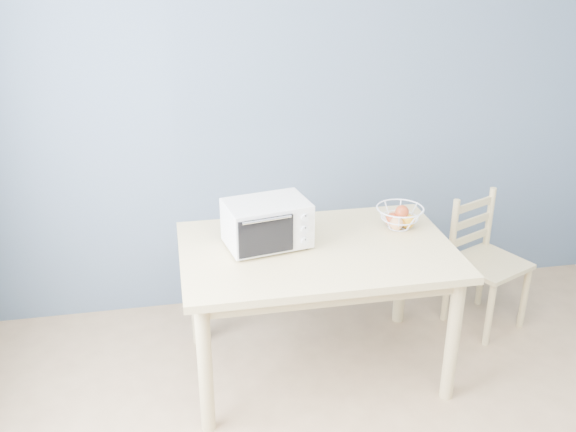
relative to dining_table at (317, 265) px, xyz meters
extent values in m
cube|color=slate|center=(0.15, 0.82, 0.65)|extent=(4.00, 0.01, 2.60)
cube|color=tan|center=(0.00, 0.00, 0.08)|extent=(1.40, 0.90, 0.04)
cylinder|color=tan|center=(-0.62, -0.37, -0.29)|extent=(0.07, 0.07, 0.71)
cylinder|color=tan|center=(0.62, -0.37, -0.29)|extent=(0.07, 0.07, 0.71)
cylinder|color=tan|center=(-0.62, 0.37, -0.29)|extent=(0.07, 0.07, 0.71)
cylinder|color=tan|center=(0.62, 0.37, -0.29)|extent=(0.07, 0.07, 0.71)
cube|color=beige|center=(-0.25, 0.07, 0.23)|extent=(0.46, 0.35, 0.23)
cube|color=black|center=(-0.30, 0.06, 0.23)|extent=(0.31, 0.28, 0.18)
cube|color=black|center=(-0.28, -0.08, 0.23)|extent=(0.28, 0.06, 0.19)
cylinder|color=silver|center=(-0.27, -0.10, 0.32)|extent=(0.25, 0.06, 0.01)
cube|color=beige|center=(-0.08, -0.04, 0.23)|extent=(0.11, 0.03, 0.21)
cylinder|color=black|center=(-0.40, -0.06, 0.11)|extent=(0.02, 0.02, 0.01)
cylinder|color=black|center=(-0.06, 0.00, 0.11)|extent=(0.02, 0.02, 0.01)
cylinder|color=black|center=(-0.44, 0.14, 0.11)|extent=(0.02, 0.02, 0.01)
cylinder|color=black|center=(-0.10, 0.21, 0.11)|extent=(0.02, 0.02, 0.01)
cylinder|color=silver|center=(-0.08, -0.05, 0.29)|extent=(0.04, 0.02, 0.04)
cylinder|color=silver|center=(-0.08, -0.05, 0.23)|extent=(0.04, 0.02, 0.04)
cylinder|color=silver|center=(-0.08, -0.05, 0.17)|extent=(0.04, 0.02, 0.04)
torus|color=silver|center=(0.49, 0.15, 0.22)|extent=(0.34, 0.34, 0.01)
torus|color=silver|center=(0.49, 0.15, 0.16)|extent=(0.27, 0.27, 0.01)
torus|color=silver|center=(0.49, 0.15, 0.11)|extent=(0.16, 0.16, 0.01)
sphere|color=red|center=(0.46, 0.16, 0.15)|extent=(0.08, 0.08, 0.08)
sphere|color=orange|center=(0.53, 0.13, 0.15)|extent=(0.08, 0.08, 0.08)
sphere|color=#E89C5A|center=(0.50, 0.20, 0.14)|extent=(0.08, 0.08, 0.08)
sphere|color=red|center=(0.50, 0.14, 0.20)|extent=(0.07, 0.07, 0.07)
sphere|color=#E89C5A|center=(0.46, 0.11, 0.15)|extent=(0.07, 0.07, 0.07)
cube|color=tan|center=(1.12, 0.24, -0.23)|extent=(0.50, 0.50, 0.03)
cylinder|color=tan|center=(1.04, 0.02, -0.45)|extent=(0.04, 0.04, 0.41)
cylinder|color=tan|center=(1.34, 0.16, -0.45)|extent=(0.04, 0.04, 0.41)
cylinder|color=tan|center=(0.90, 0.32, -0.45)|extent=(0.04, 0.04, 0.41)
cylinder|color=tan|center=(1.20, 0.45, -0.45)|extent=(0.04, 0.04, 0.41)
cylinder|color=tan|center=(0.90, 0.32, -0.04)|extent=(0.04, 0.04, 0.41)
cylinder|color=tan|center=(1.20, 0.45, -0.04)|extent=(0.04, 0.04, 0.41)
cube|color=tan|center=(1.05, 0.39, -0.12)|extent=(0.30, 0.15, 0.05)
cube|color=tan|center=(1.05, 0.39, -0.02)|extent=(0.30, 0.15, 0.05)
cube|color=tan|center=(1.05, 0.39, 0.09)|extent=(0.30, 0.15, 0.05)
camera|label=1|loc=(-0.70, -2.85, 1.59)|focal=40.00mm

